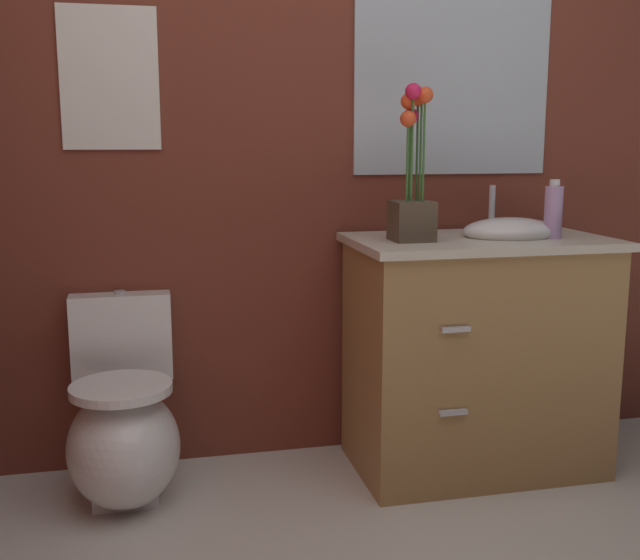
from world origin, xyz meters
TOP-DOWN VIEW (x-y plane):
  - wall_back at (0.20, 1.63)m, footprint 4.24×0.05m
  - toilet at (-0.81, 1.33)m, footprint 0.38×0.59m
  - vanity_cabinet at (0.49, 1.31)m, footprint 0.94×0.56m
  - flower_vase at (0.21, 1.27)m, footprint 0.14×0.14m
  - soap_bottle at (0.73, 1.23)m, footprint 0.07×0.07m
  - wall_poster at (-0.81, 1.60)m, footprint 0.34×0.01m
  - wall_mirror at (0.48, 1.60)m, footprint 0.80×0.01m

SIDE VIEW (x-z plane):
  - toilet at x=-0.81m, z-range -0.10..0.59m
  - vanity_cabinet at x=0.49m, z-range -0.08..0.98m
  - soap_bottle at x=0.73m, z-range 0.87..1.09m
  - flower_vase at x=0.21m, z-range 0.81..1.35m
  - wall_back at x=0.20m, z-range 0.00..2.50m
  - wall_poster at x=-0.81m, z-range 1.20..1.69m
  - wall_mirror at x=0.48m, z-range 1.10..1.80m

